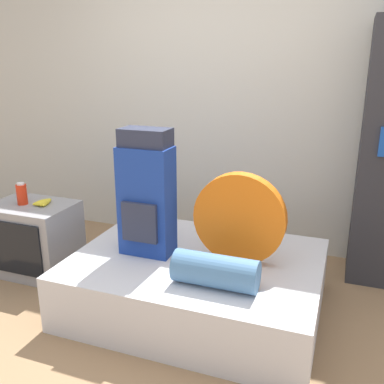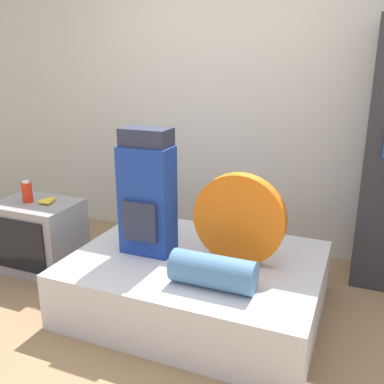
{
  "view_description": "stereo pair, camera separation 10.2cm",
  "coord_description": "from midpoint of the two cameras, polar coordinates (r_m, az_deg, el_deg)",
  "views": [
    {
      "loc": [
        1.0,
        -1.91,
        1.63
      ],
      "look_at": [
        0.1,
        0.53,
        0.83
      ],
      "focal_mm": 40.0,
      "sensor_mm": 36.0,
      "label": 1
    },
    {
      "loc": [
        1.1,
        -1.87,
        1.63
      ],
      "look_at": [
        0.1,
        0.53,
        0.83
      ],
      "focal_mm": 40.0,
      "sensor_mm": 36.0,
      "label": 2
    }
  ],
  "objects": [
    {
      "name": "backpack",
      "position": [
        2.82,
        -7.12,
        -0.37
      ],
      "size": [
        0.35,
        0.23,
        0.84
      ],
      "color": "navy",
      "rests_on": "bed"
    },
    {
      "name": "banana_bunch",
      "position": [
        3.51,
        -19.88,
        -1.28
      ],
      "size": [
        0.13,
        0.17,
        0.03
      ],
      "color": "yellow",
      "rests_on": "television"
    },
    {
      "name": "ground_plane",
      "position": [
        2.71,
        -7.41,
        -20.06
      ],
      "size": [
        16.0,
        16.0,
        0.0
      ],
      "primitive_type": "plane",
      "color": "#997551"
    },
    {
      "name": "television",
      "position": [
        3.64,
        -21.05,
        -5.78
      ],
      "size": [
        0.64,
        0.48,
        0.57
      ],
      "color": "#939399",
      "rests_on": "ground_plane"
    },
    {
      "name": "tent_bag",
      "position": [
        2.72,
        5.28,
        -3.54
      ],
      "size": [
        0.59,
        0.09,
        0.59
      ],
      "color": "orange",
      "rests_on": "bed"
    },
    {
      "name": "bed",
      "position": [
        2.96,
        -0.36,
        -11.98
      ],
      "size": [
        1.61,
        1.22,
        0.38
      ],
      "color": "silver",
      "rests_on": "ground_plane"
    },
    {
      "name": "wall_back",
      "position": [
        3.77,
        4.18,
        12.09
      ],
      "size": [
        8.0,
        0.05,
        2.6
      ],
      "color": "silver",
      "rests_on": "ground_plane"
    },
    {
      "name": "sleeping_roll",
      "position": [
        2.49,
        1.97,
        -10.48
      ],
      "size": [
        0.49,
        0.19,
        0.19
      ],
      "color": "teal",
      "rests_on": "bed"
    },
    {
      "name": "canister",
      "position": [
        3.55,
        -22.52,
        -0.24
      ],
      "size": [
        0.08,
        0.08,
        0.17
      ],
      "color": "red",
      "rests_on": "television"
    }
  ]
}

